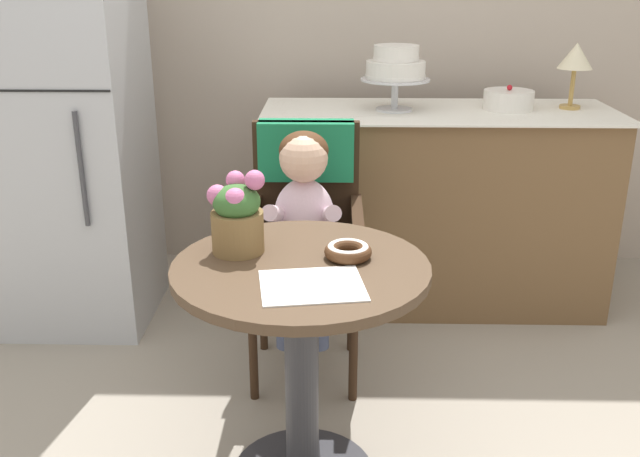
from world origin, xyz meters
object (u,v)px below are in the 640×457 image
(wicker_chair, at_px, (306,209))
(seated_child, at_px, (304,213))
(refrigerator, at_px, (63,130))
(donut_front, at_px, (348,251))
(tiered_cake_stand, at_px, (396,68))
(round_layer_cake, at_px, (508,100))
(flower_vase, at_px, (237,215))
(table_lamp, at_px, (576,59))
(cafe_table, at_px, (301,332))

(wicker_chair, height_order, seated_child, seated_child)
(refrigerator, bearing_deg, donut_front, -41.73)
(tiered_cake_stand, relative_size, refrigerator, 0.18)
(seated_child, xyz_separation_m, donut_front, (0.15, -0.50, 0.06))
(tiered_cake_stand, bearing_deg, wicker_chair, -121.66)
(donut_front, relative_size, round_layer_cake, 0.62)
(wicker_chair, height_order, flower_vase, flower_vase)
(tiered_cake_stand, height_order, round_layer_cake, tiered_cake_stand)
(tiered_cake_stand, distance_m, table_lamp, 0.79)
(flower_vase, relative_size, table_lamp, 0.85)
(wicker_chair, xyz_separation_m, flower_vase, (-0.17, -0.62, 0.19))
(flower_vase, bearing_deg, cafe_table, -26.08)
(tiered_cake_stand, bearing_deg, donut_front, -99.88)
(cafe_table, relative_size, table_lamp, 2.53)
(seated_child, bearing_deg, refrigerator, 151.99)
(table_lamp, distance_m, refrigerator, 2.21)
(round_layer_cake, bearing_deg, wicker_chair, -144.04)
(tiered_cake_stand, bearing_deg, seated_child, -116.04)
(donut_front, height_order, tiered_cake_stand, tiered_cake_stand)
(cafe_table, distance_m, wicker_chair, 0.72)
(flower_vase, bearing_deg, tiered_cake_stand, 66.19)
(donut_front, bearing_deg, table_lamp, 52.69)
(wicker_chair, bearing_deg, donut_front, -81.37)
(cafe_table, distance_m, flower_vase, 0.38)
(cafe_table, relative_size, tiered_cake_stand, 2.40)
(cafe_table, height_order, tiered_cake_stand, tiered_cake_stand)
(seated_child, height_order, flower_vase, flower_vase)
(cafe_table, height_order, flower_vase, flower_vase)
(wicker_chair, relative_size, table_lamp, 3.35)
(cafe_table, distance_m, donut_front, 0.27)
(tiered_cake_stand, height_order, refrigerator, refrigerator)
(cafe_table, distance_m, table_lamp, 1.87)
(tiered_cake_stand, distance_m, refrigerator, 1.43)
(refrigerator, bearing_deg, round_layer_cake, 7.11)
(tiered_cake_stand, bearing_deg, round_layer_cake, 4.23)
(seated_child, distance_m, flower_vase, 0.51)
(seated_child, relative_size, refrigerator, 0.43)
(donut_front, height_order, round_layer_cake, round_layer_cake)
(donut_front, relative_size, refrigerator, 0.08)
(table_lamp, relative_size, refrigerator, 0.17)
(wicker_chair, relative_size, tiered_cake_stand, 3.18)
(flower_vase, bearing_deg, table_lamp, 43.97)
(flower_vase, height_order, refrigerator, refrigerator)
(cafe_table, distance_m, seated_child, 0.58)
(donut_front, bearing_deg, tiered_cake_stand, 80.12)
(flower_vase, xyz_separation_m, round_layer_cake, (1.04, 1.25, 0.11))
(donut_front, distance_m, flower_vase, 0.33)
(donut_front, xyz_separation_m, round_layer_cake, (0.72, 1.29, 0.20))
(seated_child, xyz_separation_m, refrigerator, (-1.03, 0.55, 0.17))
(cafe_table, xyz_separation_m, donut_front, (0.13, 0.05, 0.23))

